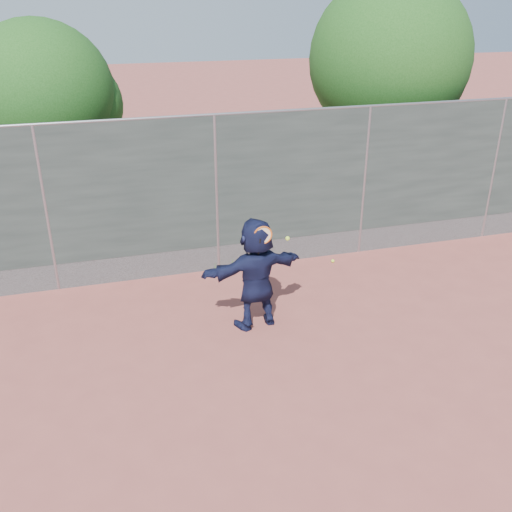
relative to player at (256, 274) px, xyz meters
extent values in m
plane|color=#9E4C42|center=(-0.14, -1.34, -0.92)|extent=(80.00, 80.00, 0.00)
imported|color=#151A3B|center=(0.00, 0.00, 0.00)|extent=(1.77, 0.83, 1.84)
sphere|color=#CAF636|center=(2.13, 1.81, -0.88)|extent=(0.07, 0.07, 0.07)
cube|color=#38423D|center=(-0.14, 2.16, 0.83)|extent=(20.00, 0.04, 2.50)
cube|color=slate|center=(-0.14, 2.16, -0.67)|extent=(20.00, 0.03, 0.50)
cylinder|color=gray|center=(-0.14, 2.16, 2.08)|extent=(20.00, 0.05, 0.05)
cylinder|color=gray|center=(-3.14, 2.16, 0.58)|extent=(0.06, 0.06, 3.00)
cylinder|color=gray|center=(-0.14, 2.16, 0.58)|extent=(0.06, 0.06, 3.00)
cylinder|color=gray|center=(2.86, 2.16, 0.58)|extent=(0.06, 0.06, 3.00)
cylinder|color=gray|center=(5.86, 2.16, 0.58)|extent=(0.06, 0.06, 3.00)
torus|color=#D35713|center=(0.05, -0.20, 0.73)|extent=(0.29, 0.03, 0.29)
cylinder|color=beige|center=(0.05, -0.20, 0.73)|extent=(0.25, 0.01, 0.25)
cylinder|color=black|center=(0.00, -0.18, 0.53)|extent=(0.03, 0.13, 0.33)
sphere|color=#CAF636|center=(0.43, -0.22, 0.64)|extent=(0.07, 0.07, 0.07)
cylinder|color=#382314|center=(4.36, 4.36, 0.38)|extent=(0.28, 0.28, 2.60)
sphere|color=#23561C|center=(4.36, 4.36, 2.67)|extent=(3.60, 3.60, 3.60)
sphere|color=#23561C|center=(5.08, 4.56, 2.31)|extent=(2.52, 2.52, 2.52)
cylinder|color=#382314|center=(-3.14, 5.16, 0.18)|extent=(0.28, 0.28, 2.20)
sphere|color=#23561C|center=(-3.14, 5.16, 2.11)|extent=(3.00, 3.00, 3.00)
sphere|color=#23561C|center=(-2.54, 5.36, 1.81)|extent=(2.10, 2.10, 2.10)
cone|color=#387226|center=(0.11, 2.04, -0.79)|extent=(0.03, 0.03, 0.26)
cone|color=#387226|center=(0.41, 2.06, -0.77)|extent=(0.03, 0.03, 0.30)
cone|color=#387226|center=(-0.24, 2.02, -0.81)|extent=(0.03, 0.03, 0.22)
camera|label=1|loc=(-2.22, -7.70, 4.02)|focal=40.00mm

